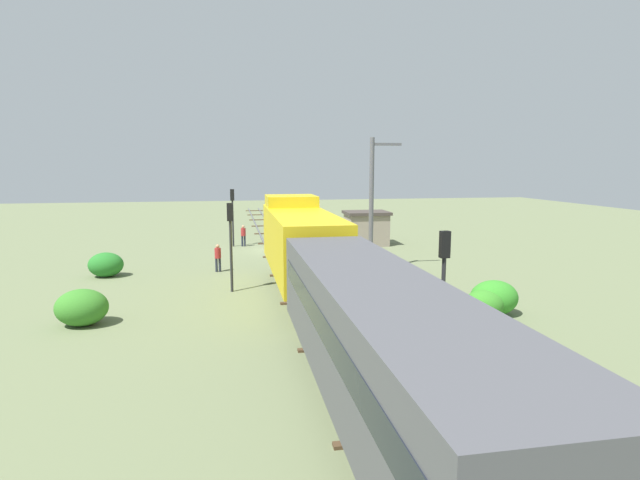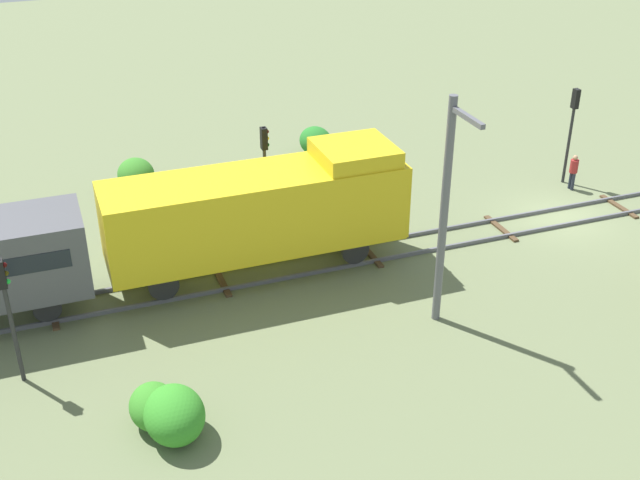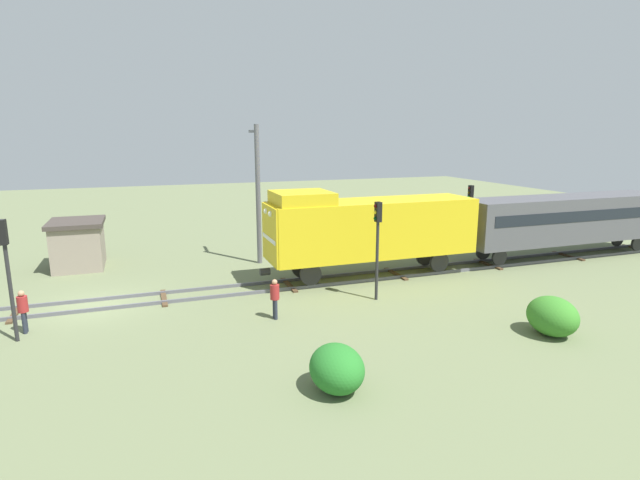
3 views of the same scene
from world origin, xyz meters
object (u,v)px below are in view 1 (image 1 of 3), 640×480
Objects in this scene: traffic_signal_mid at (231,231)px; catenary_mast at (372,201)px; traffic_signal_near at (232,207)px; traffic_signal_far at (444,270)px; worker_by_signal at (218,256)px; locomotive at (300,240)px; passenger_car_leading at (379,333)px; worker_near_track at (243,234)px; relay_hut at (366,228)px.

catenary_mast is (-8.46, -3.57, 1.13)m from traffic_signal_mid.
traffic_signal_mid is at bearing 89.22° from traffic_signal_near.
traffic_signal_mid is 1.06× the size of traffic_signal_far.
traffic_signal_near is 2.69× the size of worker_by_signal.
traffic_signal_mid is 5.53m from worker_by_signal.
locomotive is 9.61m from traffic_signal_far.
worker_by_signal is at bearing -62.68° from traffic_signal_far.
passenger_car_leading is at bearing 96.26° from traffic_signal_near.
traffic_signal_near is at bearing 62.20° from worker_near_track.
traffic_signal_near is at bearing 145.31° from worker_by_signal.
worker_near_track is 13.65m from catenary_mast.
catenary_mast is at bearing -136.89° from locomotive.
passenger_car_leading reaches higher than relay_hut.
traffic_signal_near reaches higher than worker_near_track.
worker_near_track is 0.49× the size of relay_hut.
locomotive is 13.34m from passenger_car_leading.
catenary_mast is (-5.06, -4.74, 1.51)m from locomotive.
traffic_signal_far reaches higher than relay_hut.
relay_hut is (-10.90, -13.55, -1.76)m from traffic_signal_mid.
worker_by_signal is at bearing -77.87° from passenger_car_leading.
locomotive is at bearing -67.99° from traffic_signal_far.
traffic_signal_mid is (3.40, -14.50, 0.63)m from passenger_car_leading.
locomotive is 7.10m from catenary_mast.
catenary_mast reaches higher than worker_near_track.
locomotive is 16.15m from traffic_signal_near.
worker_near_track is at bearing 140.49° from worker_by_signal.
locomotive is 2.70× the size of traffic_signal_far.
worker_near_track is 1.00× the size of worker_by_signal.
traffic_signal_far is 1.23× the size of relay_hut.
locomotive is 1.44× the size of catenary_mast.
catenary_mast is at bearing -163.36° from worker_near_track.
relay_hut is at bearing 97.29° from worker_by_signal.
passenger_car_leading is 3.06× the size of traffic_signal_near.
traffic_signal_far reaches higher than worker_near_track.
worker_by_signal is 0.21× the size of catenary_mast.
catenary_mast is at bearing 52.27° from worker_by_signal.
traffic_signal_near is 25.65m from traffic_signal_far.
worker_near_track is 9.95m from relay_hut.
traffic_signal_near is 0.57× the size of catenary_mast.
catenary_mast is at bearing 126.69° from traffic_signal_near.
passenger_car_leading reaches higher than worker_near_track.
catenary_mast is (-9.26, 1.46, 3.29)m from worker_by_signal.
traffic_signal_far is at bearing 176.07° from worker_near_track.
catenary_mast is at bearing 76.26° from relay_hut.
passenger_car_leading is 8.24× the size of worker_by_signal.
relay_hut is (-3.90, -23.62, -1.59)m from traffic_signal_far.
traffic_signal_mid is (3.40, -1.17, 0.38)m from locomotive.
traffic_signal_near is 9.92m from worker_by_signal.
locomotive reaches higher than worker_near_track.
traffic_signal_near is (3.20, -29.16, 0.64)m from passenger_car_leading.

